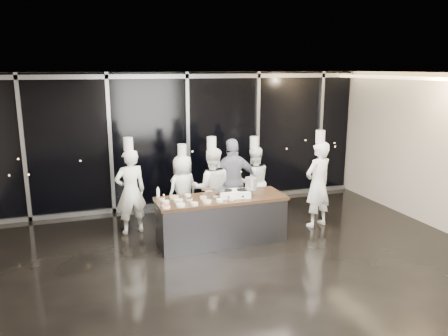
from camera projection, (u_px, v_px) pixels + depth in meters
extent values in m
plane|color=black|center=(238.00, 261.00, 7.63)|extent=(9.00, 9.00, 0.00)
cube|color=#BFB3A3|center=(187.00, 140.00, 10.50)|extent=(9.00, 0.02, 3.20)
cube|color=#BFB3A3|center=(372.00, 255.00, 4.04)|extent=(9.00, 0.02, 3.20)
cube|color=silver|center=(239.00, 74.00, 6.91)|extent=(9.00, 7.00, 0.02)
cube|color=#FFE299|center=(448.00, 79.00, 8.28)|extent=(0.35, 6.80, 0.06)
cube|color=black|center=(187.00, 140.00, 10.44)|extent=(8.90, 0.04, 3.18)
cube|color=gray|center=(187.00, 76.00, 10.06)|extent=(8.90, 0.08, 0.10)
cube|color=gray|center=(189.00, 203.00, 10.74)|extent=(8.90, 0.08, 0.10)
cube|color=gray|center=(23.00, 149.00, 9.26)|extent=(0.08, 0.08, 3.20)
cube|color=gray|center=(110.00, 145.00, 9.82)|extent=(0.08, 0.08, 3.20)
cube|color=gray|center=(188.00, 140.00, 10.39)|extent=(0.08, 0.08, 3.20)
cube|color=gray|center=(257.00, 137.00, 10.96)|extent=(0.08, 0.08, 3.20)
cube|color=gray|center=(320.00, 133.00, 11.53)|extent=(0.08, 0.08, 3.20)
cube|color=#36363A|center=(221.00, 221.00, 8.36)|extent=(2.40, 0.80, 0.84)
cube|color=#3D2519|center=(221.00, 199.00, 8.26)|extent=(2.46, 0.86, 0.06)
cube|color=white|center=(234.00, 193.00, 8.28)|extent=(0.64, 0.47, 0.12)
cylinder|color=black|center=(227.00, 190.00, 8.25)|extent=(0.23, 0.23, 0.02)
cylinder|color=black|center=(242.00, 190.00, 8.28)|extent=(0.23, 0.23, 0.02)
cylinder|color=black|center=(229.00, 197.00, 8.09)|extent=(0.04, 0.03, 0.04)
cylinder|color=black|center=(243.00, 197.00, 8.12)|extent=(0.04, 0.03, 0.04)
cylinder|color=gray|center=(219.00, 189.00, 8.22)|extent=(0.32, 0.32, 0.04)
cube|color=#4C2B14|center=(206.00, 189.00, 8.19)|extent=(0.20, 0.07, 0.02)
cylinder|color=#B8B8BB|center=(251.00, 183.00, 8.26)|extent=(0.27, 0.27, 0.22)
cylinder|color=silver|center=(166.00, 207.00, 7.63)|extent=(0.15, 0.15, 0.04)
cylinder|color=#C44420|center=(166.00, 206.00, 7.62)|extent=(0.12, 0.12, 0.01)
cylinder|color=silver|center=(166.00, 202.00, 7.88)|extent=(0.14, 0.14, 0.04)
cylinder|color=beige|center=(166.00, 201.00, 7.88)|extent=(0.11, 0.11, 0.01)
cylinder|color=silver|center=(161.00, 198.00, 8.10)|extent=(0.12, 0.12, 0.04)
cylinder|color=black|center=(161.00, 198.00, 8.09)|extent=(0.10, 0.10, 0.01)
cylinder|color=silver|center=(181.00, 205.00, 7.70)|extent=(0.16, 0.16, 0.04)
cylinder|color=beige|center=(181.00, 204.00, 7.70)|extent=(0.13, 0.13, 0.01)
cylinder|color=silver|center=(178.00, 201.00, 7.95)|extent=(0.17, 0.17, 0.04)
cylinder|color=#EAB775|center=(178.00, 200.00, 7.95)|extent=(0.14, 0.14, 0.01)
cylinder|color=silver|center=(174.00, 197.00, 8.18)|extent=(0.16, 0.16, 0.04)
cylinder|color=#9F704F|center=(174.00, 196.00, 8.17)|extent=(0.13, 0.13, 0.01)
cylinder|color=silver|center=(194.00, 204.00, 7.78)|extent=(0.14, 0.14, 0.04)
cylinder|color=#F4B764|center=(194.00, 203.00, 7.77)|extent=(0.11, 0.11, 0.01)
cylinder|color=silver|center=(189.00, 200.00, 8.03)|extent=(0.12, 0.12, 0.04)
cylinder|color=black|center=(189.00, 199.00, 8.03)|extent=(0.10, 0.10, 0.01)
cylinder|color=silver|center=(188.00, 196.00, 8.28)|extent=(0.12, 0.12, 0.04)
cylinder|color=beige|center=(188.00, 195.00, 8.28)|extent=(0.10, 0.10, 0.01)
cylinder|color=silver|center=(207.00, 202.00, 7.91)|extent=(0.16, 0.16, 0.04)
cylinder|color=tan|center=(207.00, 201.00, 7.91)|extent=(0.13, 0.13, 0.01)
cylinder|color=silver|center=(203.00, 198.00, 8.15)|extent=(0.13, 0.13, 0.04)
cylinder|color=tan|center=(203.00, 197.00, 8.15)|extent=(0.11, 0.11, 0.01)
cylinder|color=silver|center=(220.00, 200.00, 7.97)|extent=(0.13, 0.13, 0.04)
cylinder|color=#FFF2CA|center=(220.00, 200.00, 7.97)|extent=(0.11, 0.11, 0.01)
cylinder|color=silver|center=(217.00, 196.00, 8.25)|extent=(0.13, 0.13, 0.04)
cylinder|color=#986745|center=(217.00, 195.00, 8.25)|extent=(0.11, 0.11, 0.01)
cylinder|color=silver|center=(232.00, 199.00, 8.09)|extent=(0.11, 0.11, 0.04)
cylinder|color=gold|center=(232.00, 198.00, 8.08)|extent=(0.09, 0.09, 0.01)
cylinder|color=white|center=(158.00, 194.00, 8.19)|extent=(0.06, 0.06, 0.17)
cone|color=white|center=(158.00, 188.00, 8.16)|extent=(0.05, 0.05, 0.06)
imported|color=white|center=(131.00, 191.00, 8.76)|extent=(0.70, 0.54, 1.73)
cylinder|color=silver|center=(128.00, 144.00, 8.54)|extent=(0.23, 0.23, 0.26)
imported|color=white|center=(183.00, 190.00, 9.29)|extent=(0.87, 0.75, 1.51)
cylinder|color=silver|center=(182.00, 150.00, 9.10)|extent=(0.25, 0.25, 0.26)
imported|color=white|center=(212.00, 188.00, 9.08)|extent=(0.95, 0.81, 1.70)
cylinder|color=silver|center=(212.00, 143.00, 8.87)|extent=(0.23, 0.23, 0.26)
imported|color=#141837|center=(233.00, 182.00, 9.28)|extent=(1.10, 0.51, 1.85)
imported|color=white|center=(254.00, 182.00, 9.77)|extent=(0.79, 0.62, 1.59)
cylinder|color=silver|center=(254.00, 142.00, 9.56)|extent=(0.20, 0.20, 0.26)
imported|color=white|center=(318.00, 184.00, 9.13)|extent=(0.76, 0.61, 1.82)
cylinder|color=silver|center=(320.00, 137.00, 8.90)|extent=(0.24, 0.24, 0.26)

